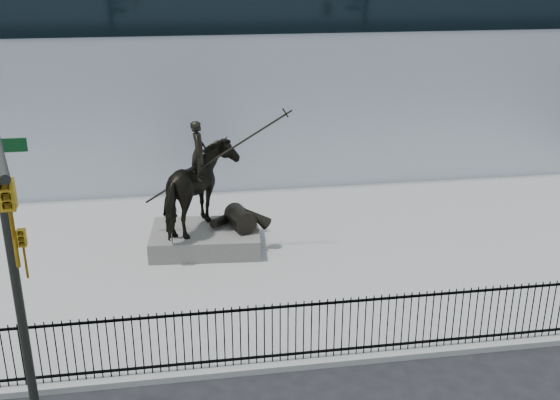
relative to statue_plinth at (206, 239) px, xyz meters
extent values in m
plane|color=black|center=(3.15, -7.77, -0.47)|extent=(120.00, 120.00, 0.00)
cube|color=gray|center=(3.15, -0.77, -0.39)|extent=(30.00, 12.00, 0.15)
cube|color=silver|center=(3.15, 12.23, 4.03)|extent=(44.00, 14.00, 9.00)
cube|color=black|center=(3.15, -6.52, -0.17)|extent=(22.00, 0.05, 0.05)
cube|color=black|center=(3.15, -6.52, 1.08)|extent=(22.00, 0.05, 0.05)
cube|color=black|center=(3.15, -6.52, 0.43)|extent=(22.00, 0.03, 1.50)
cube|color=#4F4C48|center=(0.00, 0.00, 0.00)|extent=(3.58, 2.62, 0.63)
imported|color=black|center=(0.00, 0.00, 1.67)|extent=(2.52, 2.87, 2.70)
imported|color=black|center=(-0.11, 0.01, 2.90)|extent=(0.49, 0.70, 1.82)
cylinder|color=black|center=(0.37, -0.03, 2.62)|extent=(4.33, 0.45, 2.74)
cylinder|color=#242621|center=(-3.85, -7.57, 3.03)|extent=(0.18, 0.18, 7.00)
imported|color=gold|center=(-2.65, -11.82, 5.50)|extent=(0.18, 0.22, 1.10)
imported|color=gold|center=(-3.63, -7.57, 3.23)|extent=(0.16, 0.20, 1.00)
camera|label=1|loc=(-0.72, -19.14, 8.38)|focal=42.00mm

